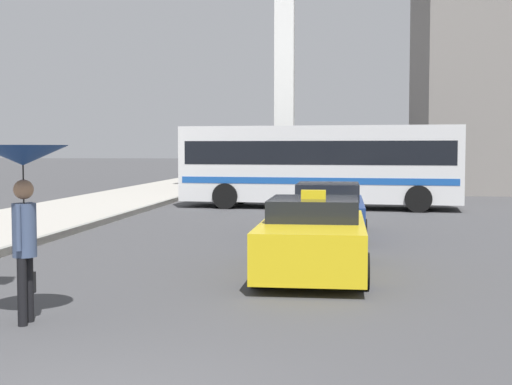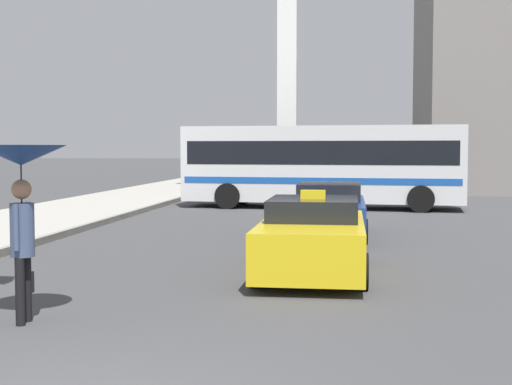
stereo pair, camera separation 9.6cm
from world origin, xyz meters
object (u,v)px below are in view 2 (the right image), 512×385
at_px(sedan_red, 329,211).
at_px(pedestrian_with_umbrella, 21,177).
at_px(taxi, 313,238).
at_px(city_bus, 322,163).

height_order(sedan_red, pedestrian_with_umbrella, pedestrian_with_umbrella).
relative_size(taxi, city_bus, 0.41).
xyz_separation_m(taxi, sedan_red, (0.13, 5.59, -0.01)).
height_order(taxi, pedestrian_with_umbrella, pedestrian_with_umbrella).
distance_m(taxi, city_bus, 14.33).
bearing_deg(pedestrian_with_umbrella, taxi, -43.22).
bearing_deg(pedestrian_with_umbrella, sedan_red, -23.47).
bearing_deg(taxi, sedan_red, -91.30).
distance_m(taxi, sedan_red, 5.60).
relative_size(taxi, pedestrian_with_umbrella, 1.90).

